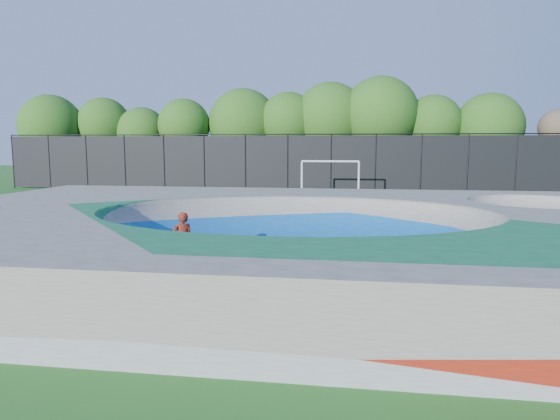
# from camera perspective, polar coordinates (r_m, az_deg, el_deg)

# --- Properties ---
(ground) EXTENTS (120.00, 120.00, 0.00)m
(ground) POSITION_cam_1_polar(r_m,az_deg,el_deg) (13.96, 1.66, -6.14)
(ground) COLOR #215E1A
(ground) RESTS_ON ground
(skate_deck) EXTENTS (22.00, 14.00, 1.50)m
(skate_deck) POSITION_cam_1_polar(r_m,az_deg,el_deg) (13.80, 1.67, -3.11)
(skate_deck) COLOR gray
(skate_deck) RESTS_ON ground
(skater) EXTENTS (0.67, 0.63, 1.53)m
(skater) POSITION_cam_1_polar(r_m,az_deg,el_deg) (13.42, -11.07, -3.48)
(skater) COLOR red
(skater) RESTS_ON ground
(skateboard) EXTENTS (0.79, 0.56, 0.05)m
(skateboard) POSITION_cam_1_polar(r_m,az_deg,el_deg) (13.58, -10.99, -6.55)
(skateboard) COLOR black
(skateboard) RESTS_ON ground
(soccer_goal) EXTENTS (3.56, 0.12, 2.35)m
(soccer_goal) POSITION_cam_1_polar(r_m,az_deg,el_deg) (30.38, 5.75, 4.32)
(soccer_goal) COLOR silver
(soccer_goal) RESTS_ON ground
(fence) EXTENTS (48.09, 0.09, 4.04)m
(fence) POSITION_cam_1_polar(r_m,az_deg,el_deg) (34.53, 5.86, 5.46)
(fence) COLOR black
(fence) RESTS_ON ground
(treeline) EXTENTS (53.73, 6.80, 8.46)m
(treeline) POSITION_cam_1_polar(r_m,az_deg,el_deg) (39.57, 6.02, 9.94)
(treeline) COLOR #433121
(treeline) RESTS_ON ground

